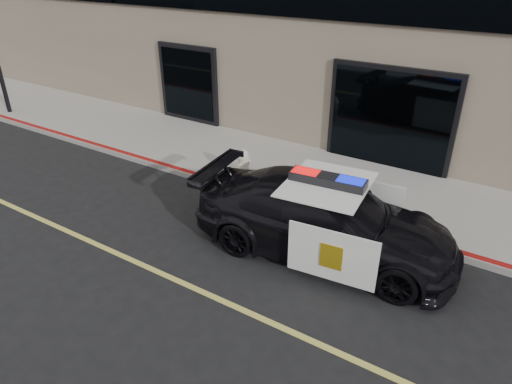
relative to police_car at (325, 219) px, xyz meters
The scene contains 4 objects.
ground 2.57m from the police_car, 72.57° to the right, with size 120.00×120.00×0.00m, color black.
sidewalk_n 3.08m from the police_car, 75.86° to the left, with size 60.00×3.50×0.15m, color gray.
police_car is the anchor object (origin of this frame).
fire_hydrant 3.47m from the police_car, 151.57° to the left, with size 0.38×0.53×0.84m.
Camera 1 is at (2.26, -4.93, 5.47)m, focal length 32.00 mm.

